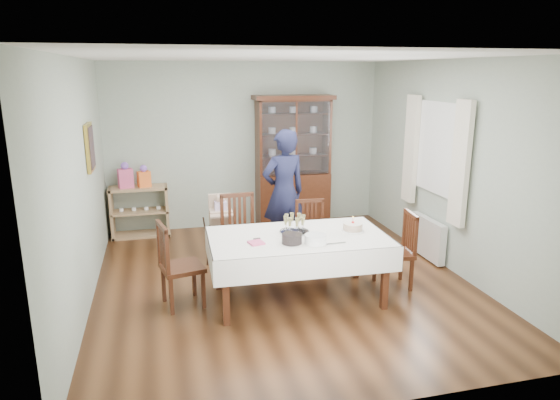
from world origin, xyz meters
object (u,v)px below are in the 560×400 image
object	(u,v)px
dining_table	(298,267)
chair_far_left	(241,251)
chair_far_right	(312,249)
sideboard	(140,211)
woman	(284,193)
gift_bag_orange	(144,177)
chair_end_right	(394,265)
birthday_cake	(353,227)
china_cabinet	(293,160)
chair_end_left	(181,281)
high_chair	(221,233)
gift_bag_pink	(125,176)
champagne_tray	(294,227)

from	to	relation	value
dining_table	chair_far_left	bearing A→B (deg)	120.34
chair_far_right	sideboard	bearing A→B (deg)	144.69
woman	gift_bag_orange	xyz separation A→B (m)	(-1.91, 1.29, 0.06)
chair_end_right	birthday_cake	size ratio (longest dim) A/B	3.60
birthday_cake	chair_far_right	bearing A→B (deg)	105.63
dining_table	china_cabinet	world-z (taller)	china_cabinet
chair_far_left	chair_end_left	size ratio (longest dim) A/B	1.06
sideboard	chair_end_right	size ratio (longest dim) A/B	0.97
dining_table	high_chair	world-z (taller)	high_chair
birthday_cake	gift_bag_orange	distance (m)	3.63
gift_bag_pink	champagne_tray	bearing A→B (deg)	-53.44
woman	high_chair	xyz separation A→B (m)	(-0.89, 0.01, -0.53)
chair_end_right	gift_bag_pink	size ratio (longest dim) A/B	2.29
chair_far_left	high_chair	world-z (taller)	chair_far_left
dining_table	gift_bag_orange	world-z (taller)	gift_bag_orange
chair_far_right	chair_far_left	bearing A→B (deg)	-176.03
chair_end_right	chair_far_left	bearing A→B (deg)	-108.66
gift_bag_orange	champagne_tray	bearing A→B (deg)	-57.46
chair_far_left	gift_bag_pink	size ratio (longest dim) A/B	2.55
sideboard	chair_end_left	size ratio (longest dim) A/B	0.93
chair_far_left	champagne_tray	world-z (taller)	chair_far_left
champagne_tray	gift_bag_pink	size ratio (longest dim) A/B	0.85
chair_far_right	high_chair	size ratio (longest dim) A/B	0.97
gift_bag_orange	sideboard	bearing A→B (deg)	168.66
woman	gift_bag_pink	world-z (taller)	woman
chair_far_left	chair_far_right	world-z (taller)	chair_far_left
high_chair	gift_bag_pink	world-z (taller)	gift_bag_pink
dining_table	champagne_tray	distance (m)	0.46
high_chair	birthday_cake	bearing A→B (deg)	-46.72
high_chair	champagne_tray	distance (m)	1.60
dining_table	chair_far_left	xyz separation A→B (m)	(-0.51, 0.87, -0.08)
sideboard	chair_end_right	xyz separation A→B (m)	(3.04, -2.73, -0.13)
chair_far_right	birthday_cake	size ratio (longest dim) A/B	3.52
dining_table	woman	bearing A→B (deg)	81.83
high_chair	china_cabinet	bearing A→B (deg)	43.78
chair_end_left	gift_bag_pink	distance (m)	2.79
chair_far_left	high_chair	bearing A→B (deg)	102.45
gift_bag_orange	chair_end_left	bearing A→B (deg)	-81.39
dining_table	chair_end_left	distance (m)	1.32
birthday_cake	chair_far_left	bearing A→B (deg)	143.92
dining_table	chair_end_right	bearing A→B (deg)	2.56
birthday_cake	china_cabinet	bearing A→B (deg)	89.20
dining_table	china_cabinet	size ratio (longest dim) A/B	0.94
chair_end_right	birthday_cake	distance (m)	0.78
birthday_cake	gift_bag_pink	size ratio (longest dim) A/B	0.64
sideboard	chair_far_left	size ratio (longest dim) A/B	0.88
dining_table	gift_bag_pink	xyz separation A→B (m)	(-1.98, 2.77, 0.59)
sideboard	woman	size ratio (longest dim) A/B	0.50
china_cabinet	chair_end_left	distance (m)	3.40
chair_far_left	chair_end_right	world-z (taller)	chair_far_left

